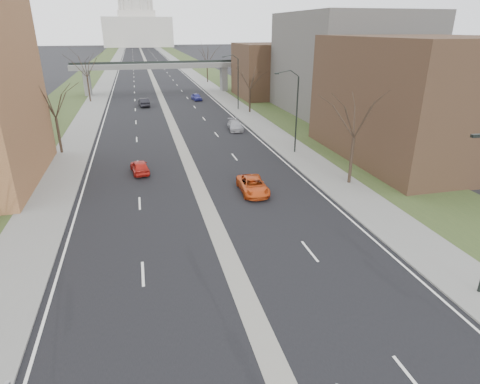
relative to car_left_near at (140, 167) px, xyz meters
name	(u,v)px	position (x,y,z in m)	size (l,w,h in m)	color
road_surface	(147,65)	(4.81, 120.65, -0.63)	(20.00, 600.00, 0.01)	black
median_strip	(147,65)	(4.81, 120.65, -0.63)	(1.20, 600.00, 0.02)	gray
sidewalk_right	(180,65)	(16.81, 120.65, -0.57)	(4.00, 600.00, 0.12)	gray
sidewalk_left	(113,66)	(-7.19, 120.65, -0.57)	(4.00, 600.00, 0.12)	gray
grass_verge_right	(196,64)	(22.81, 120.65, -0.58)	(8.00, 600.00, 0.10)	#283B1B
grass_verge_left	(96,66)	(-13.19, 120.65, -0.58)	(8.00, 600.00, 0.10)	#283B1B
commercial_block_near	(424,99)	(28.81, -1.35, 5.37)	(16.00, 20.00, 12.00)	#453020
commercial_block_mid	(347,64)	(32.81, 22.65, 6.87)	(18.00, 22.00, 15.00)	#5C5954
commercial_block_far	(274,70)	(26.81, 40.65, 4.37)	(14.00, 14.00, 10.00)	#453020
pedestrian_bridge	(157,69)	(4.81, 50.65, 4.21)	(34.00, 3.00, 6.45)	slate
capitol	(137,19)	(4.81, 290.65, 17.97)	(48.00, 42.00, 55.75)	beige
streetlight_mid	(291,88)	(15.80, 2.65, 6.32)	(2.61, 0.20, 8.70)	black
streetlight_far	(233,67)	(15.80, 28.65, 6.32)	(2.61, 0.20, 8.70)	black
tree_left_b	(52,96)	(-8.19, 8.65, 5.60)	(6.75, 6.75, 8.81)	#382B21
tree_left_c	(85,62)	(-8.19, 42.65, 6.41)	(7.65, 7.65, 9.99)	#382B21
tree_right_a	(357,108)	(17.81, -7.35, 6.00)	(7.20, 7.20, 9.40)	#382B21
tree_right_b	(250,76)	(17.81, 25.65, 5.19)	(6.30, 6.30, 8.22)	#382B21
tree_right_c	(207,53)	(17.81, 65.65, 6.41)	(7.65, 7.65, 9.99)	#382B21
car_left_near	(140,167)	(0.00, 0.00, 0.00)	(1.49, 3.70, 1.26)	red
car_left_far	(144,102)	(1.35, 35.58, 0.09)	(1.54, 4.41, 1.45)	black
car_right_near	(253,185)	(9.02, -7.30, 0.00)	(2.10, 4.55, 1.27)	#C64715
car_right_mid	(235,125)	(12.74, 14.59, 0.00)	(1.78, 4.37, 1.27)	#999AA0
car_right_far	(197,97)	(11.22, 39.77, -0.01)	(1.47, 3.67, 1.25)	navy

